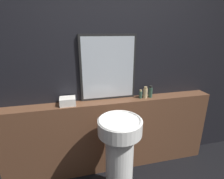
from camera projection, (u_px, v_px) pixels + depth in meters
The scene contains 8 objects.
wall_back at pixel (109, 76), 2.14m from camera, with size 8.00×0.06×2.50m.
vanity_counter at pixel (112, 135), 2.27m from camera, with size 2.63×0.20×0.97m.
pedestal_sink at pixel (120, 153), 1.84m from camera, with size 0.45×0.45×0.95m.
mirror at pixel (108, 68), 2.06m from camera, with size 0.67×0.03×0.77m.
towel_stack at pixel (68, 101), 1.99m from camera, with size 0.18×0.14×0.09m.
shampoo_bottle at pixel (141, 94), 2.18m from camera, with size 0.04×0.04×0.11m.
conditioner_bottle at pixel (145, 93), 2.19m from camera, with size 0.05×0.05×0.14m.
lotion_bottle at pixel (150, 92), 2.20m from camera, with size 0.05×0.05×0.15m.
Camera 1 is at (-0.45, -0.32, 1.78)m, focal length 28.00 mm.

